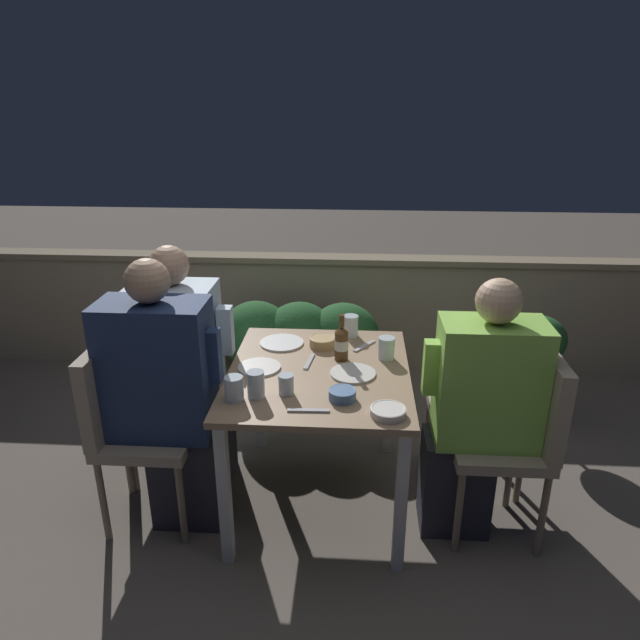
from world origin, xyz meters
The scene contains 27 objects.
ground_plane centered at (0.00, 0.00, 0.00)m, with size 16.00×16.00×0.00m, color #665B51.
parapet_wall centered at (0.00, 1.56, 0.43)m, with size 9.00×0.18×0.85m.
dining_table centered at (0.00, 0.00, 0.63)m, with size 0.84×0.99×0.72m.
planter_hedge centered at (-0.19, 0.98, 0.39)m, with size 1.02×0.47×0.69m.
chair_left_near centered at (-0.86, -0.17, 0.55)m, with size 0.42×0.42×0.89m.
person_navy_jumper centered at (-0.67, -0.17, 0.65)m, with size 0.52×0.26×1.29m.
chair_left_far centered at (-0.88, 0.15, 0.55)m, with size 0.42×0.42×0.89m.
person_blue_shirt centered at (-0.68, 0.15, 0.64)m, with size 0.49×0.26×1.26m.
chair_right_near centered at (0.91, -0.14, 0.55)m, with size 0.42×0.42×0.89m.
person_green_blouse centered at (0.71, -0.14, 0.61)m, with size 0.51×0.26×1.22m.
chair_right_far centered at (0.85, 0.18, 0.55)m, with size 0.42×0.42×0.89m.
beer_bottle centered at (0.10, 0.12, 0.81)m, with size 0.07×0.07×0.23m.
plate_0 centered at (0.16, -0.03, 0.73)m, with size 0.21×0.21×0.01m.
plate_1 centered at (-0.21, 0.29, 0.73)m, with size 0.22×0.22×0.01m.
plate_2 centered at (-0.28, 0.00, 0.73)m, with size 0.20×0.20×0.01m.
bowl_0 centered at (0.30, -0.38, 0.74)m, with size 0.14×0.14×0.03m.
bowl_1 centered at (0.00, 0.27, 0.75)m, with size 0.13×0.13×0.05m.
bowl_2 centered at (0.12, -0.27, 0.75)m, with size 0.12×0.12×0.04m.
glass_cup_0 centered at (-0.25, -0.27, 0.78)m, with size 0.07×0.07×0.12m.
glass_cup_1 centered at (-0.33, -0.30, 0.78)m, with size 0.08×0.08×0.11m.
glass_cup_2 centered at (-0.12, -0.24, 0.77)m, with size 0.07×0.07×0.09m.
glass_cup_3 centered at (0.14, 0.42, 0.78)m, with size 0.08×0.08×0.11m.
glass_cup_4 centered at (0.32, 0.15, 0.78)m, with size 0.08×0.08×0.11m.
fork_0 centered at (0.21, 0.28, 0.73)m, with size 0.12×0.15×0.01m.
fork_1 centered at (-0.05, 0.08, 0.73)m, with size 0.04×0.17×0.01m.
fork_2 centered at (-0.02, -0.38, 0.73)m, with size 0.17×0.03×0.01m.
potted_plant centered at (1.26, 0.82, 0.43)m, with size 0.32×0.32×0.70m.
Camera 1 is at (0.16, -2.37, 1.90)m, focal length 32.00 mm.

